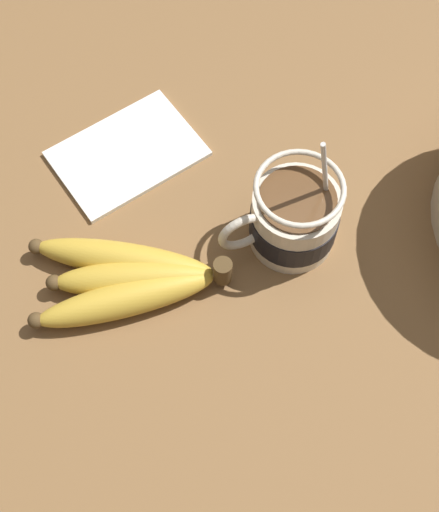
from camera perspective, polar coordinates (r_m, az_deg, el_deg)
The scene contains 4 objects.
table at distance 78.85cm, azimuth 1.82°, elevation -0.37°, with size 105.17×105.17×3.01cm.
coffee_mug at distance 75.04cm, azimuth 6.08°, elevation 2.72°, with size 13.10×9.41×16.31cm.
banana_bunch at distance 74.67cm, azimuth -7.36°, elevation -1.83°, with size 21.30×13.86×4.26cm.
napkin at distance 84.78cm, azimuth -7.38°, elevation 8.12°, with size 18.47×14.81×0.60cm.
Camera 1 is at (15.69, 32.22, 71.74)cm, focal length 50.00 mm.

